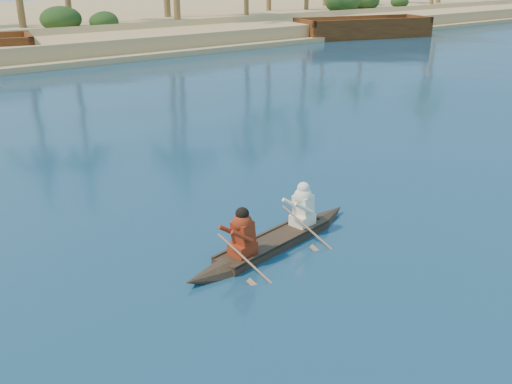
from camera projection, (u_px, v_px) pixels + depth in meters
ground at (402, 146)px, 18.89m from camera, size 160.00×160.00×0.00m
shrub_cluster at (55, 31)px, 41.46m from camera, size 100.00×6.00×2.40m
canoe at (274, 235)px, 12.03m from camera, size 4.96×1.39×1.36m
barge_right at (363, 29)px, 48.42m from camera, size 12.04×6.90×1.91m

